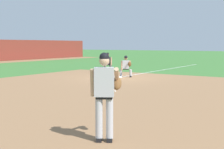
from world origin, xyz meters
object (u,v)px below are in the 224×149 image
Objects in this scene: baseball at (115,91)px; umpire at (108,62)px; first_base_bag at (118,77)px; pitcher at (105,91)px; first_baseman at (126,65)px.

baseball is 0.05× the size of umpire.
first_base_bag is at bearing 30.59° from baseball.
first_base_bag is 0.20× the size of pitcher.
pitcher is (-5.81, -3.46, 1.02)m from baseball.
first_base_bag is at bearing -133.29° from umpire.
baseball is at bearing 30.75° from pitcher.
first_baseman is 0.92× the size of umpire.
baseball is 6.84m from pitcher.
baseball is 6.08m from first_baseman.
first_base_bag is 0.28× the size of first_baseman.
first_baseman is at bearing -34.72° from first_base_bag.
pitcher is 1.27× the size of umpire.
first_base_bag reaches higher than baseball.
pitcher is 15.34m from umpire.
first_baseman is (5.43, 2.65, 0.69)m from baseball.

